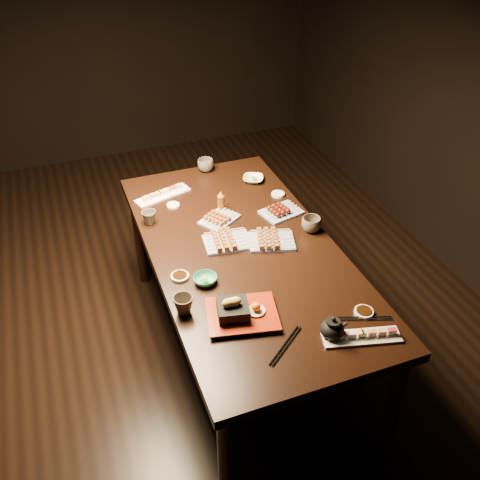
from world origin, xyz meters
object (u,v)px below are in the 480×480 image
(edamame_bowl_green, at_px, (205,280))
(teacup_far_left, at_px, (149,217))
(yakitori_plate_left, at_px, (219,217))
(yakitori_plate_center, at_px, (227,239))
(teapot, at_px, (332,327))
(yakitori_plate_right, at_px, (272,238))
(dining_table, at_px, (243,304))
(sushi_platter_near, at_px, (362,335))
(tempura_tray, at_px, (242,308))
(teacup_far_right, at_px, (206,165))
(condiment_bottle, at_px, (221,201))
(sushi_platter_far, at_px, (163,193))
(edamame_bowl_cream, at_px, (253,179))
(teacup_mid_right, at_px, (311,224))
(teacup_near_left, at_px, (183,305))

(edamame_bowl_green, relative_size, teacup_far_left, 1.42)
(yakitori_plate_left, distance_m, teacup_far_left, 0.37)
(yakitori_plate_center, distance_m, teacup_far_left, 0.46)
(edamame_bowl_green, distance_m, teacup_far_left, 0.58)
(yakitori_plate_left, xyz_separation_m, teapot, (0.16, -0.96, 0.02))
(yakitori_plate_right, height_order, edamame_bowl_green, yakitori_plate_right)
(dining_table, xyz_separation_m, sushi_platter_near, (0.23, -0.73, 0.39))
(tempura_tray, relative_size, teacup_far_right, 3.02)
(edamame_bowl_green, xyz_separation_m, condiment_bottle, (0.27, 0.56, 0.04))
(teacup_far_right, bearing_deg, sushi_platter_far, -147.86)
(sushi_platter_far, distance_m, yakitori_plate_left, 0.42)
(sushi_platter_far, distance_m, edamame_bowl_green, 0.81)
(yakitori_plate_center, distance_m, yakitori_plate_right, 0.22)
(teapot, bearing_deg, teacup_far_right, 95.59)
(yakitori_plate_right, height_order, condiment_bottle, condiment_bottle)
(tempura_tray, bearing_deg, yakitori_plate_left, 91.02)
(edamame_bowl_cream, bearing_deg, edamame_bowl_green, -124.79)
(teacup_mid_right, distance_m, teapot, 0.75)
(sushi_platter_far, bearing_deg, sushi_platter_near, 92.11)
(edamame_bowl_cream, bearing_deg, teapot, -97.42)
(sushi_platter_far, xyz_separation_m, teacup_mid_right, (0.64, -0.61, 0.02))
(edamame_bowl_green, relative_size, teacup_mid_right, 1.09)
(yakitori_plate_right, height_order, teapot, teapot)
(teacup_far_right, bearing_deg, yakitori_plate_center, -99.40)
(teacup_near_left, bearing_deg, sushi_platter_near, -32.35)
(edamame_bowl_green, height_order, teacup_far_right, teacup_far_right)
(yakitori_plate_center, relative_size, yakitori_plate_left, 1.17)
(dining_table, height_order, sushi_platter_near, sushi_platter_near)
(condiment_bottle, bearing_deg, teacup_mid_right, -43.17)
(sushi_platter_far, distance_m, teapot, 1.36)
(teapot, height_order, condiment_bottle, condiment_bottle)
(dining_table, bearing_deg, edamame_bowl_green, -143.49)
(yakitori_plate_right, bearing_deg, teacup_near_left, -132.55)
(teacup_near_left, bearing_deg, teacup_far_right, 68.20)
(teacup_far_left, relative_size, condiment_bottle, 0.64)
(yakitori_plate_center, bearing_deg, sushi_platter_far, 115.34)
(tempura_tray, relative_size, teapot, 2.53)
(sushi_platter_far, height_order, edamame_bowl_cream, sushi_platter_far)
(yakitori_plate_right, xyz_separation_m, teacup_mid_right, (0.23, 0.03, 0.01))
(edamame_bowl_green, distance_m, tempura_tray, 0.28)
(teacup_mid_right, bearing_deg, teacup_near_left, -155.53)
(dining_table, relative_size, teapot, 15.35)
(yakitori_plate_left, height_order, tempura_tray, tempura_tray)
(edamame_bowl_green, height_order, tempura_tray, tempura_tray)
(teacup_far_left, height_order, teapot, teapot)
(teacup_near_left, relative_size, teacup_far_right, 0.90)
(dining_table, distance_m, teacup_near_left, 0.67)
(yakitori_plate_center, relative_size, teacup_far_right, 2.37)
(yakitori_plate_right, distance_m, tempura_tray, 0.56)
(sushi_platter_far, bearing_deg, teacup_far_left, 43.98)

